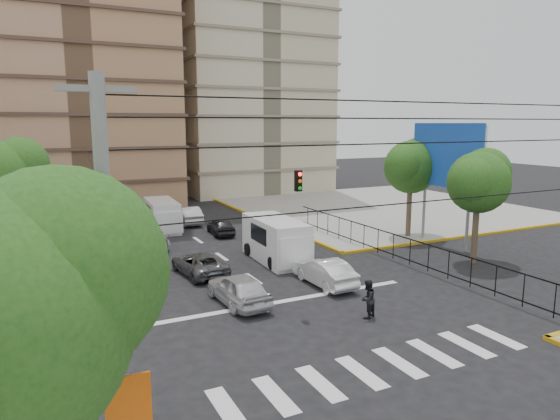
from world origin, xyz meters
TOP-DOWN VIEW (x-y plane):
  - ground at (0.00, 0.00)m, footprint 160.00×160.00m
  - sidewalk_ne at (20.00, 20.00)m, footprint 26.00×26.00m
  - crosswalk_stripes at (0.00, -6.00)m, footprint 12.00×2.40m
  - stop_line at (0.00, 1.20)m, footprint 13.00×0.40m
  - park_fence at (9.00, 4.50)m, footprint 0.10×22.50m
  - billboard at (14.45, 6.00)m, footprint 0.36×6.20m
  - tree_park_a at (13.08, 2.01)m, footprint 4.41×3.60m
  - tree_park_c at (14.09, 9.01)m, footprint 4.65×3.80m
  - tree_tudor at (-11.90, 16.01)m, footprint 5.39×4.40m
  - traffic_light_nw at (-7.80, 7.80)m, footprint 0.28×0.22m
  - traffic_light_hanging at (0.00, -2.04)m, footprint 18.00×9.12m
  - utility_pole_sw at (-9.00, -9.00)m, footprint 1.40×0.28m
  - district_sign at (-8.80, -9.24)m, footprint 0.90×0.12m
  - van_right_lane at (2.68, 7.51)m, footprint 2.42×5.74m
  - van_left_lane at (-1.46, 19.28)m, footprint 2.32×5.29m
  - car_silver_front_left at (-2.10, 1.83)m, footprint 1.98×4.37m
  - car_white_front_right at (2.87, 2.42)m, footprint 1.57×4.28m
  - car_grey_mid_left at (-2.36, 7.04)m, footprint 2.46×4.57m
  - car_silver_rear_left at (-3.39, 14.37)m, footprint 1.83×4.35m
  - car_darkgrey_mid_right at (2.10, 16.01)m, footprint 1.84×3.85m
  - car_white_rear_right at (1.04, 21.01)m, footprint 1.78×4.53m
  - pedestrian_crosswalk at (2.21, -2.18)m, footprint 1.01×0.92m

SIDE VIEW (x-z plane):
  - ground at x=0.00m, z-range 0.00..0.00m
  - park_fence at x=9.00m, z-range -0.83..0.83m
  - crosswalk_stripes at x=0.00m, z-range 0.00..0.01m
  - stop_line at x=0.00m, z-range 0.00..0.01m
  - sidewalk_ne at x=20.00m, z-range 0.00..0.15m
  - car_grey_mid_left at x=-2.36m, z-range 0.00..1.22m
  - car_silver_rear_left at x=-3.39m, z-range 0.00..1.25m
  - car_darkgrey_mid_right at x=2.10m, z-range 0.00..1.27m
  - car_white_front_right at x=2.87m, z-range 0.00..1.40m
  - car_silver_front_left at x=-2.10m, z-range 0.00..1.46m
  - car_white_rear_right at x=1.04m, z-range 0.00..1.47m
  - pedestrian_crosswalk at x=2.21m, z-range 0.00..1.68m
  - van_left_lane at x=-1.46m, z-range -0.03..2.31m
  - van_right_lane at x=2.68m, z-range -0.03..2.52m
  - district_sign at x=-8.80m, z-range 0.85..4.05m
  - traffic_light_nw at x=-7.80m, z-range 0.91..5.31m
  - utility_pole_sw at x=-9.00m, z-range 0.27..9.27m
  - tree_park_a at x=13.08m, z-range 1.60..8.42m
  - tree_tudor at x=-11.90m, z-range 1.50..8.93m
  - tree_park_c at x=14.09m, z-range 1.71..8.96m
  - traffic_light_hanging at x=0.00m, z-range 5.44..6.36m
  - billboard at x=14.45m, z-range 1.95..10.05m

